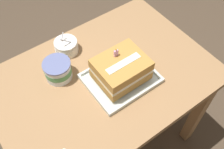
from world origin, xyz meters
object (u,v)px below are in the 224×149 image
(birthday_cake, at_px, (121,69))
(bowl_stack, at_px, (66,46))
(ice_cream_tub, at_px, (58,70))
(foil_tray, at_px, (121,79))

(birthday_cake, relative_size, bowl_stack, 1.90)
(birthday_cake, height_order, bowl_stack, birthday_cake)
(bowl_stack, height_order, ice_cream_tub, bowl_stack)
(bowl_stack, bearing_deg, foil_tray, -69.61)
(birthday_cake, xyz_separation_m, ice_cream_tub, (-0.23, 0.19, -0.03))
(foil_tray, xyz_separation_m, ice_cream_tub, (-0.23, 0.19, 0.04))
(foil_tray, bearing_deg, birthday_cake, 90.00)
(foil_tray, height_order, ice_cream_tub, ice_cream_tub)
(foil_tray, xyz_separation_m, bowl_stack, (-0.12, 0.32, 0.03))
(foil_tray, height_order, bowl_stack, bowl_stack)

